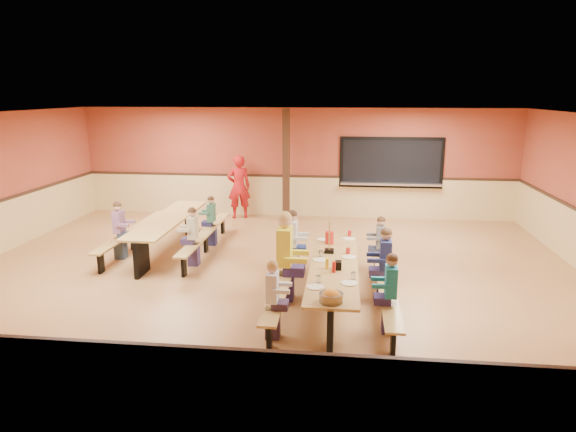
# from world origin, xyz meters

# --- Properties ---
(ground) EXTENTS (12.00, 12.00, 0.00)m
(ground) POSITION_xyz_m (0.00, 0.00, 0.00)
(ground) COLOR #906036
(ground) RESTS_ON ground
(room_envelope) EXTENTS (12.04, 10.04, 3.02)m
(room_envelope) POSITION_xyz_m (0.00, 0.00, 0.69)
(room_envelope) COLOR #97402C
(room_envelope) RESTS_ON ground
(kitchen_pass_through) EXTENTS (2.78, 0.28, 1.38)m
(kitchen_pass_through) POSITION_xyz_m (2.60, 4.96, 1.49)
(kitchen_pass_through) COLOR black
(kitchen_pass_through) RESTS_ON ground
(structural_post) EXTENTS (0.18, 0.18, 3.00)m
(structural_post) POSITION_xyz_m (-0.20, 4.40, 1.50)
(structural_post) COLOR black
(structural_post) RESTS_ON ground
(cafeteria_table_main) EXTENTS (1.91, 3.70, 0.74)m
(cafeteria_table_main) POSITION_xyz_m (1.24, -1.25, 0.53)
(cafeteria_table_main) COLOR #A47F41
(cafeteria_table_main) RESTS_ON ground
(cafeteria_table_second) EXTENTS (1.91, 3.70, 0.74)m
(cafeteria_table_second) POSITION_xyz_m (-2.44, 1.38, 0.53)
(cafeteria_table_second) COLOR #A47F41
(cafeteria_table_second) RESTS_ON ground
(seated_child_white_left) EXTENTS (0.33, 0.27, 1.14)m
(seated_child_white_left) POSITION_xyz_m (0.42, -2.46, 0.57)
(seated_child_white_left) COLOR silver
(seated_child_white_left) RESTS_ON ground
(seated_adult_yellow) EXTENTS (0.50, 0.41, 1.49)m
(seated_adult_yellow) POSITION_xyz_m (0.42, -1.05, 0.74)
(seated_adult_yellow) COLOR yellow
(seated_adult_yellow) RESTS_ON ground
(seated_child_grey_left) EXTENTS (0.38, 0.31, 1.24)m
(seated_child_grey_left) POSITION_xyz_m (0.42, 0.16, 0.62)
(seated_child_grey_left) COLOR silver
(seated_child_grey_left) RESTS_ON ground
(seated_child_teal_right) EXTENTS (0.36, 0.29, 1.18)m
(seated_child_teal_right) POSITION_xyz_m (2.07, -2.11, 0.59)
(seated_child_teal_right) COLOR #19728B
(seated_child_teal_right) RESTS_ON ground
(seated_child_navy_right) EXTENTS (0.39, 0.32, 1.25)m
(seated_child_navy_right) POSITION_xyz_m (2.07, -0.96, 0.63)
(seated_child_navy_right) COLOR #1A2150
(seated_child_navy_right) RESTS_ON ground
(seated_child_char_right) EXTENTS (0.33, 0.27, 1.14)m
(seated_child_char_right) POSITION_xyz_m (2.07, 0.30, 0.57)
(seated_child_char_right) COLOR #54585E
(seated_child_char_right) RESTS_ON ground
(seated_child_purple_sec) EXTENTS (0.36, 0.30, 1.20)m
(seated_child_purple_sec) POSITION_xyz_m (-3.26, 0.73, 0.60)
(seated_child_purple_sec) COLOR #7E5575
(seated_child_purple_sec) RESTS_ON ground
(seated_child_green_sec) EXTENTS (0.32, 0.26, 1.12)m
(seated_child_green_sec) POSITION_xyz_m (-1.61, 1.92, 0.56)
(seated_child_green_sec) COLOR #326753
(seated_child_green_sec) RESTS_ON ground
(seated_child_tan_sec) EXTENTS (0.35, 0.29, 1.17)m
(seated_child_tan_sec) POSITION_xyz_m (-1.61, 0.48, 0.59)
(seated_child_tan_sec) COLOR #B5AD90
(seated_child_tan_sec) RESTS_ON ground
(standing_woman) EXTENTS (0.74, 0.61, 1.75)m
(standing_woman) POSITION_xyz_m (-1.53, 4.55, 0.87)
(standing_woman) COLOR #AB1316
(standing_woman) RESTS_ON ground
(punch_pitcher) EXTENTS (0.16, 0.16, 0.22)m
(punch_pitcher) POSITION_xyz_m (1.13, -0.19, 0.85)
(punch_pitcher) COLOR #B51A18
(punch_pitcher) RESTS_ON cafeteria_table_main
(chip_bowl) EXTENTS (0.32, 0.32, 0.15)m
(chip_bowl) POSITION_xyz_m (1.24, -2.83, 0.81)
(chip_bowl) COLOR orange
(chip_bowl) RESTS_ON cafeteria_table_main
(napkin_dispenser) EXTENTS (0.10, 0.14, 0.13)m
(napkin_dispenser) POSITION_xyz_m (1.31, -1.55, 0.80)
(napkin_dispenser) COLOR black
(napkin_dispenser) RESTS_ON cafeteria_table_main
(condiment_mustard) EXTENTS (0.06, 0.06, 0.17)m
(condiment_mustard) POSITION_xyz_m (1.14, -1.55, 0.82)
(condiment_mustard) COLOR yellow
(condiment_mustard) RESTS_ON cafeteria_table_main
(condiment_ketchup) EXTENTS (0.06, 0.06, 0.17)m
(condiment_ketchup) POSITION_xyz_m (1.25, -1.70, 0.82)
(condiment_ketchup) COLOR #B2140F
(condiment_ketchup) RESTS_ON cafeteria_table_main
(table_paddle) EXTENTS (0.16, 0.16, 0.56)m
(table_paddle) POSITION_xyz_m (1.14, -0.72, 0.88)
(table_paddle) COLOR black
(table_paddle) RESTS_ON cafeteria_table_main
(place_settings) EXTENTS (0.65, 3.30, 0.11)m
(place_settings) POSITION_xyz_m (1.24, -1.25, 0.80)
(place_settings) COLOR beige
(place_settings) RESTS_ON cafeteria_table_main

